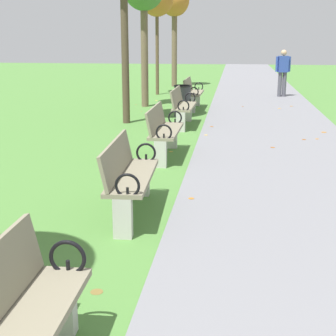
{
  "coord_description": "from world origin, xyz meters",
  "views": [
    {
      "loc": [
        0.72,
        0.74,
        2.1
      ],
      "look_at": [
        -0.05,
        6.55,
        0.55
      ],
      "focal_mm": 53.48,
      "sensor_mm": 36.0,
      "label": 1
    }
  ],
  "objects": [
    {
      "name": "park_bench_6",
      "position": [
        -0.5,
        15.5,
        0.49
      ],
      "size": [
        0.5,
        1.61,
        0.9
      ],
      "color": "gray",
      "rests_on": "ground"
    },
    {
      "name": "scattered_leaves",
      "position": [
        0.54,
        10.64,
        0.02
      ],
      "size": [
        5.61,
        16.36,
        0.02
      ],
      "color": "#93511E",
      "rests_on": "ground"
    },
    {
      "name": "park_bench_4",
      "position": [
        -0.5,
        9.38,
        0.49
      ],
      "size": [
        0.47,
        1.6,
        0.9
      ],
      "color": "gray",
      "rests_on": "ground"
    },
    {
      "name": "tree_5",
      "position": [
        -1.86,
        22.32,
        3.41
      ],
      "size": [
        1.23,
        1.23,
        4.23
      ],
      "color": "brown",
      "rests_on": "ground"
    },
    {
      "name": "pedestrian_walking",
      "position": [
        2.38,
        18.93,
        0.93
      ],
      "size": [
        0.52,
        0.28,
        1.62
      ],
      "color": "#4C4C56",
      "rests_on": "paved_walkway"
    },
    {
      "name": "paved_walkway",
      "position": [
        1.58,
        18.0,
        0.01
      ],
      "size": [
        3.16,
        44.0,
        0.02
      ],
      "primitive_type": "cube",
      "color": "slate",
      "rests_on": "ground"
    },
    {
      "name": "trash_bin",
      "position": [
        -0.65,
        14.03,
        0.42
      ],
      "size": [
        0.48,
        0.48,
        0.84
      ],
      "color": "#38383D",
      "rests_on": "ground"
    },
    {
      "name": "park_bench_2",
      "position": [
        -0.5,
        3.09,
        0.49
      ],
      "size": [
        0.51,
        1.61,
        0.9
      ],
      "color": "gray",
      "rests_on": "ground"
    },
    {
      "name": "park_bench_3",
      "position": [
        -0.5,
        6.38,
        0.49
      ],
      "size": [
        0.54,
        1.62,
        0.9
      ],
      "color": "gray",
      "rests_on": "ground"
    },
    {
      "name": "park_bench_5",
      "position": [
        -0.5,
        12.57,
        0.49
      ],
      "size": [
        0.49,
        1.61,
        0.9
      ],
      "color": "gray",
      "rests_on": "ground"
    }
  ]
}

